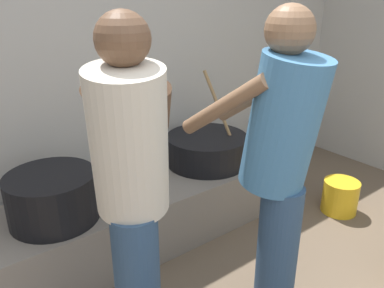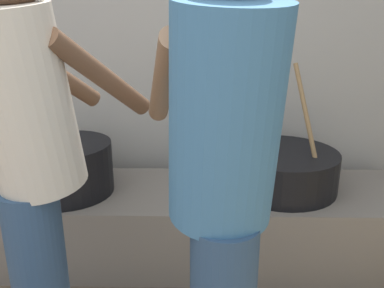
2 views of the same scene
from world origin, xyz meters
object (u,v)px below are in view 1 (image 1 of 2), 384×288
(cooking_pot_main, at_px, (207,149))
(bucket_yellow_plastic, at_px, (340,196))
(cook_in_blue_shirt, at_px, (280,159))
(cooking_pot_secondary, at_px, (53,197))
(cook_in_cream_shirt, at_px, (132,181))

(cooking_pot_main, height_order, bucket_yellow_plastic, cooking_pot_main)
(cooking_pot_main, height_order, cook_in_blue_shirt, cook_in_blue_shirt)
(cooking_pot_secondary, bearing_deg, bucket_yellow_plastic, -16.25)
(cook_in_cream_shirt, bearing_deg, cooking_pot_secondary, 101.01)
(cooking_pot_secondary, xyz_separation_m, cook_in_blue_shirt, (0.76, -0.90, 0.34))
(bucket_yellow_plastic, bearing_deg, cook_in_blue_shirt, -164.07)
(cook_in_blue_shirt, relative_size, bucket_yellow_plastic, 5.84)
(cooking_pot_secondary, distance_m, cook_in_cream_shirt, 0.77)
(cooking_pot_secondary, xyz_separation_m, cook_in_cream_shirt, (0.13, -0.68, 0.33))
(cook_in_blue_shirt, distance_m, bucket_yellow_plastic, 1.43)
(cook_in_blue_shirt, bearing_deg, cook_in_cream_shirt, 160.60)
(cooking_pot_main, bearing_deg, bucket_yellow_plastic, -38.71)
(cook_in_cream_shirt, height_order, cook_in_blue_shirt, cook_in_blue_shirt)
(cook_in_cream_shirt, bearing_deg, cook_in_blue_shirt, -19.40)
(cooking_pot_secondary, bearing_deg, cook_in_blue_shirt, -49.70)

